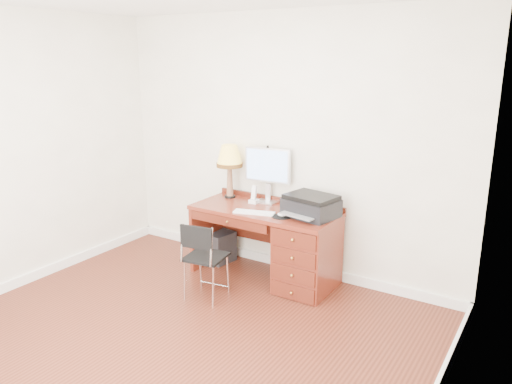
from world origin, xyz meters
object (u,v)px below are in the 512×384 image
Objects in this scene: leg_lamp at (229,159)px; phone at (254,198)px; desk at (292,246)px; chair at (202,253)px; equipment_box at (219,246)px; monitor at (268,168)px; printer at (311,206)px.

phone is (0.34, -0.05, -0.37)m from leg_lamp.
chair reaches higher than desk.
leg_lamp is at bearing 39.26° from equipment_box.
leg_lamp is at bearing -177.00° from monitor.
monitor is at bearing 47.96° from phone.
leg_lamp reaches higher than phone.
phone is 0.55× the size of equipment_box.
equipment_box is (-0.12, -0.07, -1.01)m from leg_lamp.
chair is at bearing -71.51° from leg_lamp.
monitor is (-0.43, 0.23, 0.70)m from desk.
desk is 0.86m from monitor.
desk is 4.38× the size of equipment_box.
monitor is 0.76× the size of chair.
desk is at bearing 42.60° from chair.
desk is 1.17m from leg_lamp.
monitor reaches higher than printer.
phone is (-0.53, 0.12, 0.39)m from desk.
chair is (-0.14, -0.96, -0.65)m from monitor.
phone reaches higher than desk.
monitor reaches higher than desk.
chair is (-0.58, -0.73, 0.05)m from desk.
printer is 0.93× the size of leg_lamp.
printer is at bearing 9.99° from desk.
printer reaches higher than chair.
monitor is 0.45m from leg_lamp.
desk is 0.48m from printer.
monitor is 1.70× the size of equipment_box.
desk is 7.95× the size of phone.
equipment_box is at bearing 107.82° from chair.
equipment_box is at bearing -172.41° from printer.
phone is at bearing 167.72° from desk.
printer is 0.71× the size of chair.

